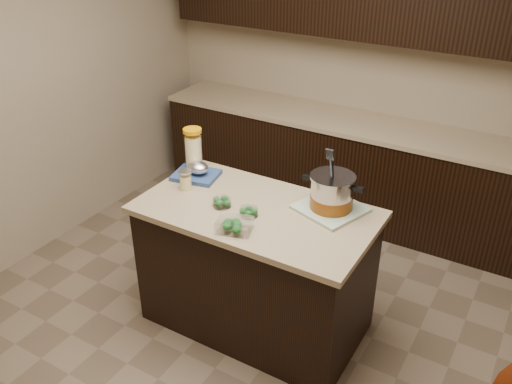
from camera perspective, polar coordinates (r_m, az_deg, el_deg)
ground_plane at (r=3.86m, az=0.00°, el=-13.38°), size 4.00×4.00×0.00m
room_shell at (r=2.99m, az=0.00°, el=11.75°), size 4.04×4.04×2.72m
back_cabinets at (r=4.74m, az=10.89°, el=7.92°), size 3.60×0.63×2.33m
island at (r=3.57m, az=0.00°, el=-8.00°), size 1.46×0.81×0.90m
dish_towel at (r=3.34m, az=7.86°, el=-1.73°), size 0.46×0.46×0.02m
stock_pot at (r=3.29m, az=7.97°, el=-0.22°), size 0.38×0.29×0.39m
lemonade_pitcher at (r=3.75m, az=-6.59°, el=4.24°), size 0.14×0.14×0.31m
mason_jar at (r=3.55m, az=-7.42°, el=1.23°), size 0.10×0.10×0.14m
broccoli_tub_left at (r=3.34m, az=-3.61°, el=-1.14°), size 0.13×0.13×0.05m
broccoli_tub_right at (r=3.24m, az=-0.79°, el=-2.14°), size 0.13×0.13×0.05m
broccoli_tub_rect at (r=3.10m, az=-2.27°, el=-3.57°), size 0.23×0.20×0.07m
blue_tray at (r=3.70m, az=-6.25°, el=2.07°), size 0.34×0.29×0.11m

